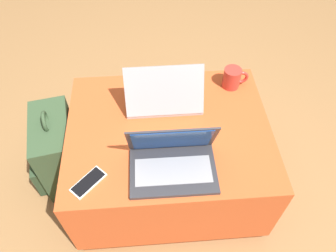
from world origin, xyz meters
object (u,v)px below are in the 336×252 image
Objects in this scene: cell_phone at (88,182)px; laptop_near at (172,160)px; backpack at (57,152)px; laptop_far at (164,95)px; coffee_mug at (233,78)px.

laptop_near is at bearing 52.65° from cell_phone.
backpack is at bearing 152.64° from laptop_near.
laptop_far is (-0.01, 0.36, -0.00)m from laptop_near.
cell_phone is at bearing 51.49° from laptop_far.
laptop_near reaches higher than laptop_far.
coffee_mug is (0.66, 0.49, 0.05)m from cell_phone.
cell_phone is at bearing -171.04° from laptop_near.
cell_phone is (-0.33, -0.05, -0.04)m from laptop_near.
backpack is (-0.57, 0.30, -0.31)m from laptop_near.
laptop_near is 0.71m from backpack.
laptop_near is 0.70× the size of backpack.
laptop_far reaches higher than backpack.
backpack is at bearing 168.61° from cell_phone.
cell_phone is 0.30× the size of backpack.
backpack reaches higher than cell_phone.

